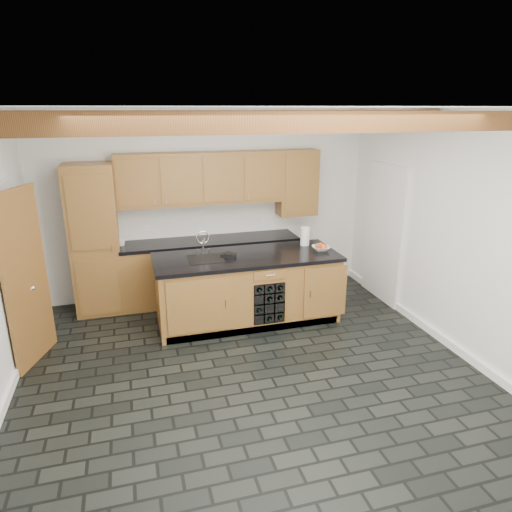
{
  "coord_description": "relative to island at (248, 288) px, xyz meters",
  "views": [
    {
      "loc": [
        -1.15,
        -4.28,
        2.79
      ],
      "look_at": [
        0.29,
        0.8,
        1.08
      ],
      "focal_mm": 32.0,
      "sensor_mm": 36.0,
      "label": 1
    }
  ],
  "objects": [
    {
      "name": "room_shell",
      "position": [
        -0.39,
        -0.75,
        1.06
      ],
      "size": [
        5.01,
        5.0,
        5.0
      ],
      "color": "white",
      "rests_on": "ground"
    },
    {
      "name": "paper_towel",
      "position": [
        0.92,
        0.26,
        0.59
      ],
      "size": [
        0.13,
        0.13,
        0.26
      ],
      "primitive_type": "cylinder",
      "color": "white",
      "rests_on": "island"
    },
    {
      "name": "fruit_bowl",
      "position": [
        1.03,
        -0.04,
        0.49
      ],
      "size": [
        0.26,
        0.26,
        0.06
      ],
      "primitive_type": "imported",
      "rotation": [
        0.0,
        0.0,
        -0.1
      ],
      "color": "white",
      "rests_on": "island"
    },
    {
      "name": "mug",
      "position": [
        -1.61,
        0.93,
        0.52
      ],
      "size": [
        0.13,
        0.13,
        0.11
      ],
      "primitive_type": "imported",
      "rotation": [
        0.0,
        0.0,
        0.12
      ],
      "color": "white",
      "rests_on": "back_cabinetry"
    },
    {
      "name": "ground",
      "position": [
        -0.31,
        -1.28,
        -0.46
      ],
      "size": [
        5.0,
        5.0,
        0.0
      ],
      "primitive_type": "plane",
      "color": "black",
      "rests_on": "ground"
    },
    {
      "name": "faucet",
      "position": [
        -0.56,
        0.05,
        0.5
      ],
      "size": [
        0.45,
        0.4,
        0.34
      ],
      "color": "black",
      "rests_on": "island"
    },
    {
      "name": "fruit_cluster",
      "position": [
        1.03,
        -0.04,
        0.53
      ],
      "size": [
        0.16,
        0.17,
        0.07
      ],
      "color": "red",
      "rests_on": "fruit_bowl"
    },
    {
      "name": "kitchen_scale",
      "position": [
        -0.26,
        0.01,
        0.49
      ],
      "size": [
        0.22,
        0.17,
        0.06
      ],
      "rotation": [
        0.0,
        0.0,
        -0.37
      ],
      "color": "black",
      "rests_on": "island"
    },
    {
      "name": "back_cabinetry",
      "position": [
        -0.68,
        0.95,
        0.51
      ],
      "size": [
        3.65,
        0.62,
        2.2
      ],
      "color": "olive",
      "rests_on": "ground"
    },
    {
      "name": "island",
      "position": [
        0.0,
        0.0,
        0.0
      ],
      "size": [
        2.48,
        0.96,
        0.93
      ],
      "color": "olive",
      "rests_on": "ground"
    }
  ]
}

